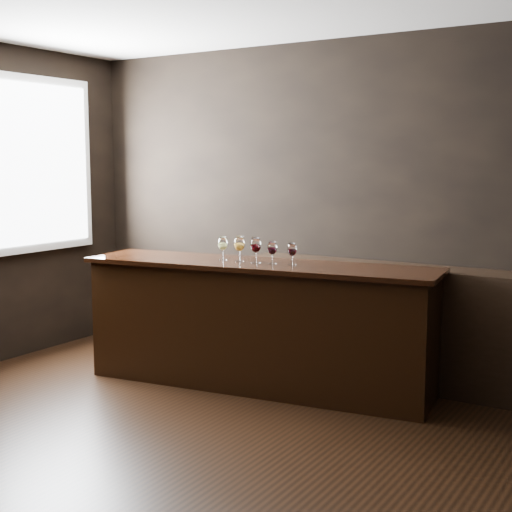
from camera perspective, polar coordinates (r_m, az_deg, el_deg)
The scene contains 10 objects.
ground at distance 4.65m, azimuth -7.16°, elevation -14.98°, with size 5.00×5.00×0.00m, color black.
room_shell at distance 4.53m, azimuth -8.93°, elevation 7.90°, with size 5.02×4.52×2.81m.
bar_counter at distance 5.65m, azimuth 0.16°, elevation -5.72°, with size 2.74×0.59×0.96m, color black.
bar_top at distance 5.55m, azimuth 0.16°, elevation -0.71°, with size 2.83×0.66×0.04m, color black.
back_bar_shelf at distance 5.85m, azimuth 11.34°, elevation -5.41°, with size 2.66×0.40×0.96m, color black.
glass_white at distance 5.69m, azimuth -2.68°, elevation 0.96°, with size 0.08×0.08×0.19m.
glass_amber at distance 5.59m, azimuth -1.34°, elevation 0.95°, with size 0.09×0.09×0.20m.
glass_red_a at distance 5.52m, azimuth -0.02°, elevation 0.85°, with size 0.09×0.09×0.20m.
glass_red_b at distance 5.48m, azimuth 1.31°, elevation 0.61°, with size 0.07×0.07×0.17m.
glass_red_c at distance 5.42m, azimuth 2.91°, elevation 0.50°, with size 0.07×0.07×0.17m.
Camera 1 is at (2.73, -3.31, 1.78)m, focal length 50.00 mm.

